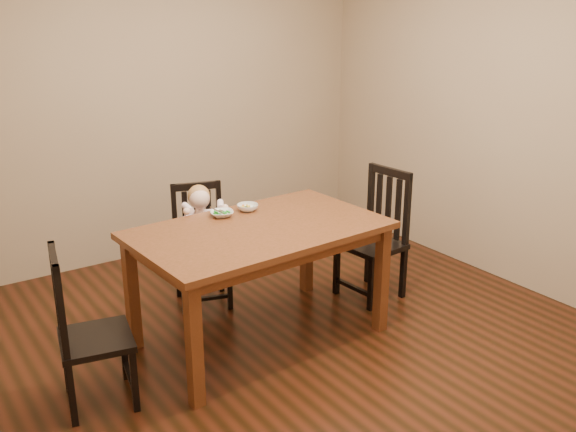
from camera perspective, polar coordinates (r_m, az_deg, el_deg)
room at (r=4.02m, az=0.39°, el=6.43°), size 4.01×4.01×2.71m
dining_table at (r=4.18m, az=-2.57°, el=-2.19°), size 1.66×1.05×0.81m
chair_child at (r=4.87m, az=-7.75°, el=-2.77°), size 0.49×0.47×0.91m
chair_left at (r=3.78m, az=-17.51°, el=-9.84°), size 0.46×0.48×0.95m
chair_right at (r=4.96m, az=7.81°, el=-1.81°), size 0.45×0.46×1.00m
toddler at (r=4.78m, az=-7.73°, el=-1.57°), size 0.38×0.42×0.49m
bowl_peas at (r=4.37m, az=-5.91°, el=0.21°), size 0.20×0.20×0.04m
bowl_veg at (r=4.47m, az=-3.61°, el=0.76°), size 0.15×0.15×0.05m
fork at (r=4.32m, az=-6.23°, el=0.35°), size 0.08×0.12×0.05m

